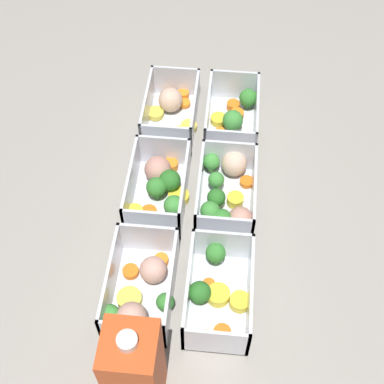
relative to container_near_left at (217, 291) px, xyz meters
The scene contains 8 objects.
ground_plane 0.20m from the container_near_left, 16.91° to the left, with size 4.00×4.00×0.00m, color gray.
container_near_left is the anchor object (origin of this frame).
container_near_center 0.19m from the container_near_left, ahead, with size 0.18×0.10×0.07m.
container_near_right 0.38m from the container_near_left, ahead, with size 0.17×0.10×0.07m.
container_far_left 0.12m from the container_near_left, 95.96° to the left, with size 0.17×0.11×0.07m.
container_far_center 0.22m from the container_near_left, 30.38° to the left, with size 0.17×0.12×0.07m.
container_far_right 0.40m from the container_near_left, 16.99° to the left, with size 0.17×0.11×0.07m.
juice_carton 0.20m from the container_near_left, 148.65° to the left, with size 0.07×0.07×0.20m.
Camera 1 is at (-0.56, -0.05, 0.76)m, focal length 50.00 mm.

